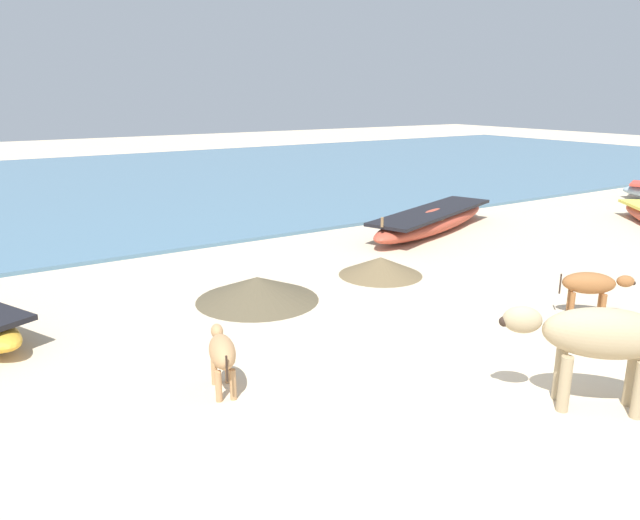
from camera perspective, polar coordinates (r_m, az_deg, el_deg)
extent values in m
plane|color=beige|center=(7.23, 13.10, -10.61)|extent=(80.00, 80.00, 0.00)
cube|color=slate|center=(22.23, -20.20, 6.70)|extent=(60.00, 20.00, 0.08)
ellipsoid|color=#B74733|center=(14.21, 10.60, 3.66)|extent=(4.92, 2.64, 0.51)
cube|color=black|center=(14.17, 10.64, 4.51)|extent=(4.37, 2.42, 0.07)
cube|color=olive|center=(13.86, 9.95, 3.98)|extent=(0.42, 0.87, 0.04)
cylinder|color=olive|center=(12.21, 5.92, 3.59)|extent=(0.06, 0.06, 0.20)
ellipsoid|color=tan|center=(6.67, 25.44, -6.32)|extent=(1.20, 1.18, 0.53)
ellipsoid|color=tan|center=(6.48, 18.66, -5.39)|extent=(0.45, 0.45, 0.28)
sphere|color=#2D2119|center=(6.47, 17.09, -5.60)|extent=(0.15, 0.15, 0.11)
cylinder|color=tan|center=(6.68, 22.22, -10.84)|extent=(0.12, 0.12, 0.60)
cylinder|color=tan|center=(6.91, 21.81, -9.88)|extent=(0.12, 0.12, 0.60)
cylinder|color=tan|center=(6.86, 28.06, -10.86)|extent=(0.12, 0.12, 0.60)
cylinder|color=tan|center=(7.08, 27.46, -9.93)|extent=(0.12, 0.12, 0.60)
ellipsoid|color=brown|center=(9.45, 24.16, -2.00)|extent=(0.74, 0.71, 0.32)
ellipsoid|color=brown|center=(9.57, 27.02, -1.81)|extent=(0.28, 0.27, 0.17)
sphere|color=#2D2119|center=(9.61, 27.61, -1.95)|extent=(0.09, 0.09, 0.07)
cylinder|color=brown|center=(9.67, 25.07, -3.71)|extent=(0.07, 0.07, 0.37)
cylinder|color=brown|center=(9.53, 25.30, -4.03)|extent=(0.07, 0.07, 0.37)
cylinder|color=brown|center=(9.57, 22.60, -3.63)|extent=(0.07, 0.07, 0.37)
cylinder|color=brown|center=(9.42, 22.80, -3.95)|extent=(0.07, 0.07, 0.37)
cylinder|color=#2D2119|center=(9.37, 21.85, -2.11)|extent=(0.02, 0.02, 0.30)
ellipsoid|color=tan|center=(6.58, -9.27, -8.56)|extent=(0.46, 0.74, 0.30)
ellipsoid|color=tan|center=(6.98, -9.76, -6.67)|extent=(0.20, 0.26, 0.16)
sphere|color=#2D2119|center=(7.08, -9.84, -6.51)|extent=(0.08, 0.08, 0.06)
cylinder|color=tan|center=(6.88, -10.00, -10.24)|extent=(0.07, 0.07, 0.35)
cylinder|color=tan|center=(6.89, -8.74, -10.12)|extent=(0.07, 0.07, 0.35)
cylinder|color=tan|center=(6.52, -9.60, -11.75)|extent=(0.07, 0.07, 0.35)
cylinder|color=tan|center=(6.53, -8.26, -11.62)|extent=(0.07, 0.07, 0.35)
cylinder|color=#2D2119|center=(6.26, -8.84, -10.16)|extent=(0.02, 0.02, 0.28)
cone|color=brown|center=(10.71, 5.77, -0.58)|extent=(1.94, 1.94, 0.33)
cone|color=brown|center=(9.42, -5.98, -2.72)|extent=(2.39, 2.39, 0.38)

